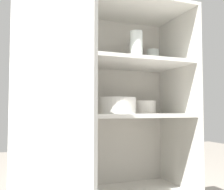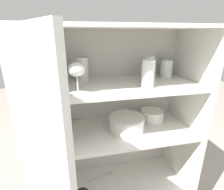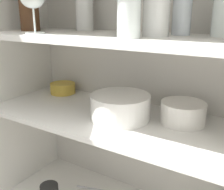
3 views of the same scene
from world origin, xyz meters
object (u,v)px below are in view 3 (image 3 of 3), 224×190
plate_stack_white (120,107)px  mixing_bowl_large (183,112)px  wine_bottle (28,4)px  serving_bowl_small (63,88)px

plate_stack_white → mixing_bowl_large: 0.22m
plate_stack_white → wine_bottle: bearing=-179.9°
plate_stack_white → mixing_bowl_large: bearing=20.8°
mixing_bowl_large → serving_bowl_small: mixing_bowl_large is taller
mixing_bowl_large → serving_bowl_small: (-0.60, 0.05, -0.01)m
plate_stack_white → serving_bowl_small: bearing=161.7°
plate_stack_white → mixing_bowl_large: (0.21, 0.08, -0.00)m
plate_stack_white → mixing_bowl_large: size_ratio=1.40×
wine_bottle → serving_bowl_small: bearing=73.5°
wine_bottle → serving_bowl_small: 0.40m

